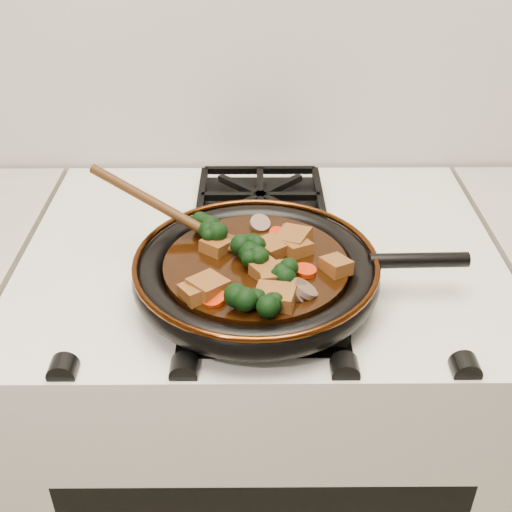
{
  "coord_description": "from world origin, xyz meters",
  "views": [
    {
      "loc": [
        -0.01,
        0.83,
        1.46
      ],
      "look_at": [
        -0.01,
        1.57,
        0.97
      ],
      "focal_mm": 45.0,
      "sensor_mm": 36.0,
      "label": 1
    }
  ],
  "objects": [
    {
      "name": "broccoli_floret_1",
      "position": [
        -0.07,
        1.62,
        0.97
      ],
      "size": [
        0.08,
        0.09,
        0.06
      ],
      "primitive_type": null,
      "rotation": [
        -0.12,
        0.08,
        1.12
      ],
      "color": "black",
      "rests_on": "braising_sauce"
    },
    {
      "name": "tofu_cube_6",
      "position": [
        0.05,
        1.61,
        0.97
      ],
      "size": [
        0.06,
        0.06,
        0.03
      ],
      "primitive_type": "cube",
      "rotation": [
        -0.09,
        0.1,
        2.64
      ],
      "color": "brown",
      "rests_on": "braising_sauce"
    },
    {
      "name": "tofu_cube_1",
      "position": [
        -0.07,
        1.5,
        0.97
      ],
      "size": [
        0.06,
        0.06,
        0.03
      ],
      "primitive_type": "cube",
      "rotation": [
        -0.02,
        0.08,
        0.76
      ],
      "color": "brown",
      "rests_on": "braising_sauce"
    },
    {
      "name": "broccoli_floret_5",
      "position": [
        -0.02,
        1.58,
        0.97
      ],
      "size": [
        0.08,
        0.09,
        0.07
      ],
      "primitive_type": null,
      "rotation": [
        0.12,
        0.22,
        1.99
      ],
      "color": "black",
      "rests_on": "braising_sauce"
    },
    {
      "name": "carrot_coin_0",
      "position": [
        0.0,
        1.61,
        0.96
      ],
      "size": [
        0.04,
        0.03,
        0.03
      ],
      "primitive_type": "cylinder",
      "rotation": [
        -0.32,
        0.33,
        0.0
      ],
      "color": "red",
      "rests_on": "braising_sauce"
    },
    {
      "name": "wooden_spoon",
      "position": [
        -0.11,
        1.64,
        0.98
      ],
      "size": [
        0.15,
        0.09,
        0.24
      ],
      "rotation": [
        0.0,
        0.0,
        2.69
      ],
      "color": "#43250E",
      "rests_on": "braising_sauce"
    },
    {
      "name": "broccoli_floret_6",
      "position": [
        -0.03,
        1.47,
        0.97
      ],
      "size": [
        0.08,
        0.09,
        0.07
      ],
      "primitive_type": null,
      "rotation": [
        -0.16,
        -0.16,
        2.13
      ],
      "color": "black",
      "rests_on": "braising_sauce"
    },
    {
      "name": "broccoli_floret_2",
      "position": [
        0.03,
        1.52,
        0.97
      ],
      "size": [
        0.09,
        0.08,
        0.06
      ],
      "primitive_type": null,
      "rotation": [
        0.08,
        -0.08,
        2.5
      ],
      "color": "black",
      "rests_on": "braising_sauce"
    },
    {
      "name": "mushroom_slice_2",
      "position": [
        0.05,
        1.49,
        0.97
      ],
      "size": [
        0.04,
        0.04,
        0.03
      ],
      "primitive_type": "cylinder",
      "rotation": [
        0.99,
        0.0,
        1.15
      ],
      "color": "brown",
      "rests_on": "braising_sauce"
    },
    {
      "name": "tofu_cube_8",
      "position": [
        0.01,
        1.52,
        0.97
      ],
      "size": [
        0.04,
        0.04,
        0.03
      ],
      "primitive_type": "cube",
      "rotation": [
        -0.1,
        0.02,
        1.62
      ],
      "color": "brown",
      "rests_on": "braising_sauce"
    },
    {
      "name": "carrot_coin_3",
      "position": [
        0.02,
        1.63,
        0.96
      ],
      "size": [
        0.03,
        0.03,
        0.02
      ],
      "primitive_type": "cylinder",
      "rotation": [
        0.27,
        0.26,
        0.0
      ],
      "color": "red",
      "rests_on": "braising_sauce"
    },
    {
      "name": "mushroom_slice_1",
      "position": [
        0.05,
        1.5,
        0.97
      ],
      "size": [
        0.04,
        0.05,
        0.03
      ],
      "primitive_type": "cylinder",
      "rotation": [
        0.56,
        0.0,
        1.81
      ],
      "color": "brown",
      "rests_on": "braising_sauce"
    },
    {
      "name": "carrot_coin_1",
      "position": [
        0.06,
        1.54,
        0.96
      ],
      "size": [
        0.03,
        0.03,
        0.01
      ],
      "primitive_type": "cylinder",
      "rotation": [
        -0.03,
        0.08,
        0.0
      ],
      "color": "red",
      "rests_on": "braising_sauce"
    },
    {
      "name": "broccoli_floret_3",
      "position": [
        -0.01,
        1.55,
        0.97
      ],
      "size": [
        0.06,
        0.06,
        0.07
      ],
      "primitive_type": null,
      "rotation": [
        -0.18,
        0.16,
        1.52
      ],
      "color": "black",
      "rests_on": "braising_sauce"
    },
    {
      "name": "stove",
      "position": [
        0.0,
        1.69,
        0.45
      ],
      "size": [
        0.76,
        0.6,
        0.9
      ],
      "primitive_type": "cube",
      "color": "silver",
      "rests_on": "ground"
    },
    {
      "name": "tofu_cube_7",
      "position": [
        0.1,
        1.55,
        0.97
      ],
      "size": [
        0.05,
        0.05,
        0.03
      ],
      "primitive_type": "cube",
      "rotation": [
        0.08,
        0.1,
        2.14
      ],
      "color": "brown",
      "rests_on": "braising_sauce"
    },
    {
      "name": "broccoli_floret_0",
      "position": [
        0.0,
        1.46,
        0.97
      ],
      "size": [
        0.08,
        0.09,
        0.07
      ],
      "primitive_type": null,
      "rotation": [
        0.14,
        -0.2,
        1.04
      ],
      "color": "black",
      "rests_on": "braising_sauce"
    },
    {
      "name": "tofu_cube_10",
      "position": [
        0.01,
        1.48,
        0.97
      ],
      "size": [
        0.05,
        0.04,
        0.02
      ],
      "primitive_type": "cube",
      "rotation": [
        -0.01,
        0.05,
        2.92
      ],
      "color": "brown",
      "rests_on": "braising_sauce"
    },
    {
      "name": "carrot_coin_2",
      "position": [
        -0.06,
        1.48,
        0.96
      ],
      "size": [
        0.03,
        0.03,
        0.02
      ],
      "primitive_type": "cylinder",
      "rotation": [
        0.18,
        -0.15,
        0.0
      ],
      "color": "red",
      "rests_on": "braising_sauce"
    },
    {
      "name": "tofu_cube_0",
      "position": [
        0.02,
        1.47,
        0.97
      ],
      "size": [
        0.05,
        0.05,
        0.03
      ],
      "primitive_type": "cube",
      "rotation": [
        -0.05,
        0.01,
        1.33
      ],
      "color": "brown",
      "rests_on": "braising_sauce"
    },
    {
      "name": "braising_sauce",
      "position": [
        -0.01,
        1.57,
        0.95
      ],
      "size": [
        0.26,
        0.26,
        0.02
      ],
      "primitive_type": "cylinder",
      "color": "black",
      "rests_on": "skillet"
    },
    {
      "name": "burner_grate_back",
      "position": [
        0.0,
        1.83,
        0.91
      ],
      "size": [
        0.23,
        0.23,
        0.03
      ],
      "primitive_type": null,
      "color": "black",
      "rests_on": "stove"
    },
    {
      "name": "tofu_cube_2",
      "position": [
        0.0,
        1.53,
        0.97
      ],
      "size": [
        0.05,
        0.05,
        0.02
      ],
      "primitive_type": "cube",
      "rotation": [
        0.05,
        0.02,
        0.65
      ],
      "color": "brown",
      "rests_on": "braising_sauce"
    },
    {
      "name": "tofu_cube_5",
      "position": [
        -0.07,
        1.6,
        0.97
      ],
      "size": [
        0.05,
        0.05,
        0.02
      ],
      "primitive_type": "cube",
      "rotation": [
        0.11,
        0.0,
        2.5
      ],
      "color": "brown",
      "rests_on": "braising_sauce"
    },
    {
      "name": "burner_grate_front",
      "position": [
        0.0,
        1.55,
        0.91
      ],
      "size": [
        0.23,
        0.23,
        0.03
      ],
      "primitive_type": null,
      "color": "black",
      "rests_on": "stove"
    },
    {
      "name": "skillet",
      "position": [
        -0.01,
        1.57,
        0.94
      ],
      "size": [
        0.47,
        0.35,
        0.05
      ],
      "rotation": [
        0.0,
        0.0,
        0.02
      ],
      "color": "black",
      "rests_on": "burner_grate_front"
    },
    {
      "name": "tofu_cube_3",
      "position": [
        0.01,
        1.59,
        0.97
      ],
      "size": [
        0.06,
        0.06,
        0.03
      ],
      "primitive_type": "cube",
      "rotation": [
        0.03,
        0.07,
        0.69
      ],
      "color": "brown",
      "rests_on": "braising_sauce"
    },
    {
      "name": "tofu_cube_4",
      "position": [
        -0.09,
        1.49,
        0.97
      ],
      "size": [
        0.05,
        0.05,
        0.02
      ],
      "primitive_type": "cube",
      "rotation": [
        -0.01,
        0.11,
        2.15
      ],
      "color": "brown",
      "rests_on": "braising_sauce"
    },
    {
      "name": "mushroom_slice_3",
      "position": [
        0.04,
        1.65,
        0.97
      ],
      "size": [
        0.04,
        0.04,
        0.03
      ],
      "primitive_type": "cylinder",
      "rotation": [
        0.72,
        0.0,
        2.74
      ],
      "color": "brown",
      "rests_on": "braising_sauce"
    },
    {
      "name": "mushroom_slice_0",
      "position": [
        -0.0,
        1.66,
        0.97
      ],
      "size": [
        0.04,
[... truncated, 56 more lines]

